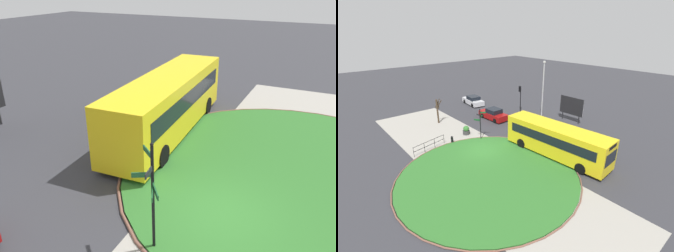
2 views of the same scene
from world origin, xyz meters
TOP-DOWN VIEW (x-y plane):
  - ground at (0.00, 0.00)m, footprint 120.00×120.00m
  - sidewalk_paving at (0.00, -1.81)m, footprint 32.00×8.39m
  - grass_island at (3.83, -2.23)m, footprint 14.86×14.86m
  - grass_kerb_ring at (3.83, -2.23)m, footprint 15.17×15.17m
  - signpost_directional at (-2.41, 1.36)m, footprint 1.00×0.97m
  - bollard_foreground at (-3.65, -1.48)m, footprint 0.25×0.25m
  - railing_grass_edge at (-3.64, -3.99)m, footprint 0.88×3.61m
  - bus_yellow at (5.27, 4.67)m, footprint 10.59×3.09m
  - car_near_lane at (-6.42, 6.30)m, footprint 4.26×1.91m
  - car_far_lane at (-13.70, 7.91)m, footprint 4.37×2.13m
  - traffic_light_near at (-6.19, 10.93)m, footprint 0.49×0.31m
  - lamppost_tall at (-1.94, 10.81)m, footprint 0.32×0.32m
  - billboard_left at (0.75, 13.46)m, footprint 3.39×0.21m
  - planter_near_signpost at (-4.57, 0.88)m, footprint 0.81×0.81m
  - street_tree_bare at (-9.97, 0.14)m, footprint 0.91×0.69m

SIDE VIEW (x-z plane):
  - ground at x=0.00m, z-range 0.00..0.00m
  - sidewalk_paving at x=0.00m, z-range 0.00..0.02m
  - grass_island at x=3.83m, z-range 0.00..0.10m
  - grass_kerb_ring at x=3.83m, z-range 0.00..0.11m
  - bollard_foreground at x=-3.65m, z-range 0.01..0.79m
  - planter_near_signpost at x=-4.57m, z-range -0.05..0.99m
  - car_far_lane at x=-13.70m, z-range -0.05..1.35m
  - railing_grass_edge at x=-3.64m, z-range 0.15..1.17m
  - car_near_lane at x=-6.42m, z-range -0.07..1.43m
  - bus_yellow at x=5.27m, z-range 0.12..3.17m
  - street_tree_bare at x=-9.97m, z-range 0.18..3.35m
  - billboard_left at x=0.75m, z-range 0.42..3.67m
  - signpost_directional at x=-2.41m, z-range 0.29..3.85m
  - traffic_light_near at x=-6.19m, z-range 0.89..4.69m
  - lamppost_tall at x=-1.94m, z-range 0.29..7.98m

